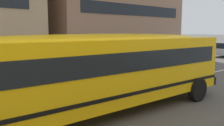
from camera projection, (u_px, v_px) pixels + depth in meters
name	position (u px, v px, depth m)	size (l,w,h in m)	color
ground_plane	(65.00, 106.00, 9.51)	(400.00, 400.00, 0.00)	#54514F
sidewalk_far	(10.00, 78.00, 15.02)	(120.00, 3.00, 0.01)	gray
lane_centreline	(65.00, 106.00, 9.51)	(110.00, 0.16, 0.01)	silver
school_bus	(94.00, 68.00, 8.22)	(13.17, 3.39, 2.93)	yellow
parked_car_green_under_tree	(150.00, 58.00, 19.33)	(3.91, 1.90, 1.64)	#236038
parked_car_silver_near_corner	(224.00, 49.00, 27.97)	(3.90, 1.89, 1.64)	#B7BABF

